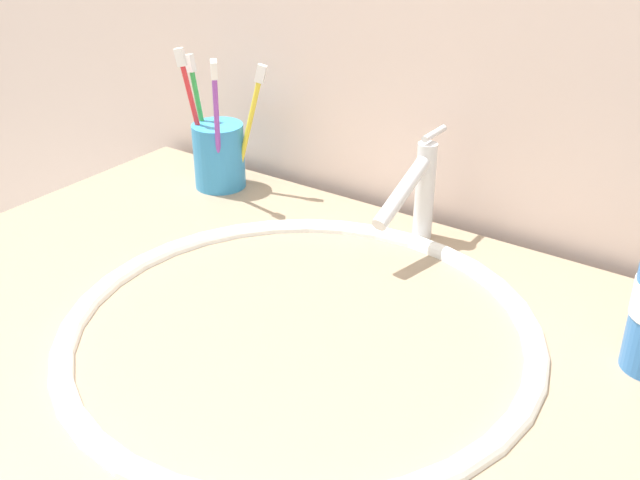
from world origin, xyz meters
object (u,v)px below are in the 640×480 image
object	(u,v)px
faucet	(418,189)
toothbrush_cup	(219,156)
toothbrush_purple	(217,120)
toothbrush_yellow	(251,119)
toothbrush_red	(194,109)
toothbrush_green	(200,110)

from	to	relation	value
faucet	toothbrush_cup	bearing A→B (deg)	-178.90
faucet	toothbrush_purple	xyz separation A→B (m)	(-0.28, -0.04, 0.04)
toothbrush_purple	toothbrush_yellow	world-z (taller)	toothbrush_purple
faucet	toothbrush_yellow	distance (m)	0.27
toothbrush_yellow	toothbrush_red	bearing A→B (deg)	-154.29
toothbrush_cup	toothbrush_red	bearing A→B (deg)	-147.51
toothbrush_red	toothbrush_yellow	xyz separation A→B (m)	(0.07, 0.03, -0.01)
faucet	toothbrush_purple	world-z (taller)	toothbrush_purple
toothbrush_cup	toothbrush_red	distance (m)	0.07
toothbrush_yellow	toothbrush_purple	bearing A→B (deg)	-106.70
faucet	toothbrush_purple	distance (m)	0.29
toothbrush_cup	toothbrush_yellow	xyz separation A→B (m)	(0.05, 0.02, 0.06)
toothbrush_red	toothbrush_green	xyz separation A→B (m)	(-0.01, 0.02, -0.01)
toothbrush_cup	toothbrush_green	bearing A→B (deg)	179.68
faucet	toothbrush_yellow	world-z (taller)	toothbrush_yellow
toothbrush_cup	toothbrush_green	xyz separation A→B (m)	(-0.03, 0.00, 0.06)
faucet	toothbrush_purple	bearing A→B (deg)	-172.14
faucet	toothbrush_red	xyz separation A→B (m)	(-0.34, -0.02, 0.04)
toothbrush_cup	toothbrush_yellow	world-z (taller)	toothbrush_yellow
toothbrush_green	toothbrush_yellow	bearing A→B (deg)	12.94
faucet	toothbrush_yellow	size ratio (longest dim) A/B	0.87
faucet	toothbrush_purple	size ratio (longest dim) A/B	0.79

